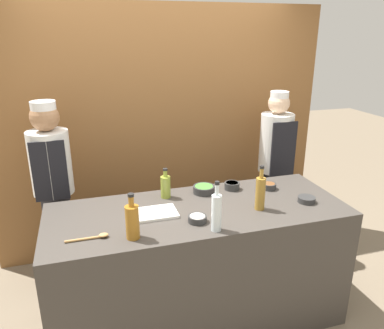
{
  "coord_description": "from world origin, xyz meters",
  "views": [
    {
      "loc": [
        -0.74,
        -2.3,
        2.14
      ],
      "look_at": [
        0.0,
        0.16,
        1.23
      ],
      "focal_mm": 35.0,
      "sensor_mm": 36.0,
      "label": 1
    }
  ],
  "objects_px": {
    "sauce_bowl_red": "(232,185)",
    "sauce_bowl_white": "(197,218)",
    "bottle_amber": "(132,221)",
    "bottle_vinegar": "(260,192)",
    "chef_right": "(274,167)",
    "wooden_spoon": "(93,237)",
    "bottle_oil": "(166,186)",
    "bottle_clear": "(216,212)",
    "cutting_board": "(153,213)",
    "sauce_bowl_yellow": "(307,199)",
    "sauce_bowl_green": "(204,189)",
    "sauce_bowl_brown": "(269,186)",
    "chef_left": "(54,190)"
  },
  "relations": [
    {
      "from": "sauce_bowl_red",
      "to": "sauce_bowl_white",
      "type": "bearing_deg",
      "value": -134.08
    },
    {
      "from": "bottle_amber",
      "to": "bottle_vinegar",
      "type": "distance_m",
      "value": 0.93
    },
    {
      "from": "sauce_bowl_red",
      "to": "chef_right",
      "type": "bearing_deg",
      "value": 37.18
    },
    {
      "from": "bottle_amber",
      "to": "wooden_spoon",
      "type": "distance_m",
      "value": 0.26
    },
    {
      "from": "bottle_oil",
      "to": "wooden_spoon",
      "type": "relative_size",
      "value": 0.9
    },
    {
      "from": "bottle_clear",
      "to": "wooden_spoon",
      "type": "distance_m",
      "value": 0.77
    },
    {
      "from": "sauce_bowl_white",
      "to": "bottle_vinegar",
      "type": "relative_size",
      "value": 0.38
    },
    {
      "from": "chef_right",
      "to": "bottle_oil",
      "type": "bearing_deg",
      "value": -157.54
    },
    {
      "from": "bottle_amber",
      "to": "cutting_board",
      "type": "bearing_deg",
      "value": 56.82
    },
    {
      "from": "sauce_bowl_yellow",
      "to": "bottle_clear",
      "type": "xyz_separation_m",
      "value": [
        -0.79,
        -0.2,
        0.11
      ]
    },
    {
      "from": "sauce_bowl_white",
      "to": "sauce_bowl_red",
      "type": "bearing_deg",
      "value": 45.92
    },
    {
      "from": "bottle_vinegar",
      "to": "chef_right",
      "type": "xyz_separation_m",
      "value": [
        0.6,
        0.88,
        -0.18
      ]
    },
    {
      "from": "sauce_bowl_green",
      "to": "bottle_oil",
      "type": "relative_size",
      "value": 0.73
    },
    {
      "from": "sauce_bowl_yellow",
      "to": "sauce_bowl_brown",
      "type": "height_order",
      "value": "sauce_bowl_brown"
    },
    {
      "from": "wooden_spoon",
      "to": "sauce_bowl_brown",
      "type": "bearing_deg",
      "value": 15.71
    },
    {
      "from": "sauce_bowl_white",
      "to": "chef_right",
      "type": "bearing_deg",
      "value": 40.95
    },
    {
      "from": "sauce_bowl_white",
      "to": "bottle_amber",
      "type": "relative_size",
      "value": 0.42
    },
    {
      "from": "bottle_oil",
      "to": "bottle_clear",
      "type": "bearing_deg",
      "value": -71.7
    },
    {
      "from": "sauce_bowl_red",
      "to": "bottle_vinegar",
      "type": "bearing_deg",
      "value": -82.7
    },
    {
      "from": "sauce_bowl_white",
      "to": "sauce_bowl_green",
      "type": "relative_size",
      "value": 0.73
    },
    {
      "from": "sauce_bowl_brown",
      "to": "sauce_bowl_green",
      "type": "height_order",
      "value": "sauce_bowl_green"
    },
    {
      "from": "cutting_board",
      "to": "bottle_amber",
      "type": "relative_size",
      "value": 1.11
    },
    {
      "from": "sauce_bowl_brown",
      "to": "sauce_bowl_green",
      "type": "distance_m",
      "value": 0.53
    },
    {
      "from": "sauce_bowl_white",
      "to": "chef_right",
      "type": "relative_size",
      "value": 0.08
    },
    {
      "from": "sauce_bowl_green",
      "to": "bottle_clear",
      "type": "bearing_deg",
      "value": -100.88
    },
    {
      "from": "sauce_bowl_red",
      "to": "bottle_clear",
      "type": "xyz_separation_m",
      "value": [
        -0.35,
        -0.59,
        0.1
      ]
    },
    {
      "from": "bottle_amber",
      "to": "chef_right",
      "type": "distance_m",
      "value": 1.84
    },
    {
      "from": "sauce_bowl_white",
      "to": "sauce_bowl_brown",
      "type": "relative_size",
      "value": 1.08
    },
    {
      "from": "bottle_clear",
      "to": "wooden_spoon",
      "type": "height_order",
      "value": "bottle_clear"
    },
    {
      "from": "sauce_bowl_yellow",
      "to": "sauce_bowl_green",
      "type": "bearing_deg",
      "value": 150.48
    },
    {
      "from": "bottle_clear",
      "to": "chef_right",
      "type": "relative_size",
      "value": 0.21
    },
    {
      "from": "sauce_bowl_red",
      "to": "cutting_board",
      "type": "bearing_deg",
      "value": -159.5
    },
    {
      "from": "bottle_vinegar",
      "to": "chef_left",
      "type": "height_order",
      "value": "chef_left"
    },
    {
      "from": "cutting_board",
      "to": "wooden_spoon",
      "type": "height_order",
      "value": "wooden_spoon"
    },
    {
      "from": "sauce_bowl_brown",
      "to": "bottle_amber",
      "type": "xyz_separation_m",
      "value": [
        -1.16,
        -0.45,
        0.09
      ]
    },
    {
      "from": "sauce_bowl_yellow",
      "to": "wooden_spoon",
      "type": "xyz_separation_m",
      "value": [
        -1.54,
        -0.09,
        -0.01
      ]
    },
    {
      "from": "sauce_bowl_white",
      "to": "bottle_vinegar",
      "type": "bearing_deg",
      "value": 6.66
    },
    {
      "from": "sauce_bowl_red",
      "to": "sauce_bowl_brown",
      "type": "bearing_deg",
      "value": -15.59
    },
    {
      "from": "bottle_vinegar",
      "to": "cutting_board",
      "type": "bearing_deg",
      "value": 170.11
    },
    {
      "from": "sauce_bowl_green",
      "to": "bottle_oil",
      "type": "xyz_separation_m",
      "value": [
        -0.31,
        0.0,
        0.06
      ]
    },
    {
      "from": "sauce_bowl_green",
      "to": "chef_left",
      "type": "height_order",
      "value": "chef_left"
    },
    {
      "from": "bottle_amber",
      "to": "bottle_vinegar",
      "type": "xyz_separation_m",
      "value": [
        0.92,
        0.14,
        0.01
      ]
    },
    {
      "from": "wooden_spoon",
      "to": "bottle_vinegar",
      "type": "bearing_deg",
      "value": 4.07
    },
    {
      "from": "sauce_bowl_red",
      "to": "bottle_oil",
      "type": "relative_size",
      "value": 0.51
    },
    {
      "from": "sauce_bowl_white",
      "to": "sauce_bowl_yellow",
      "type": "relative_size",
      "value": 0.97
    },
    {
      "from": "bottle_oil",
      "to": "wooden_spoon",
      "type": "height_order",
      "value": "bottle_oil"
    },
    {
      "from": "bottle_oil",
      "to": "cutting_board",
      "type": "bearing_deg",
      "value": -120.07
    },
    {
      "from": "sauce_bowl_brown",
      "to": "chef_right",
      "type": "relative_size",
      "value": 0.07
    },
    {
      "from": "sauce_bowl_yellow",
      "to": "sauce_bowl_brown",
      "type": "relative_size",
      "value": 1.11
    },
    {
      "from": "bottle_oil",
      "to": "sauce_bowl_yellow",
      "type": "bearing_deg",
      "value": -21.42
    }
  ]
}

